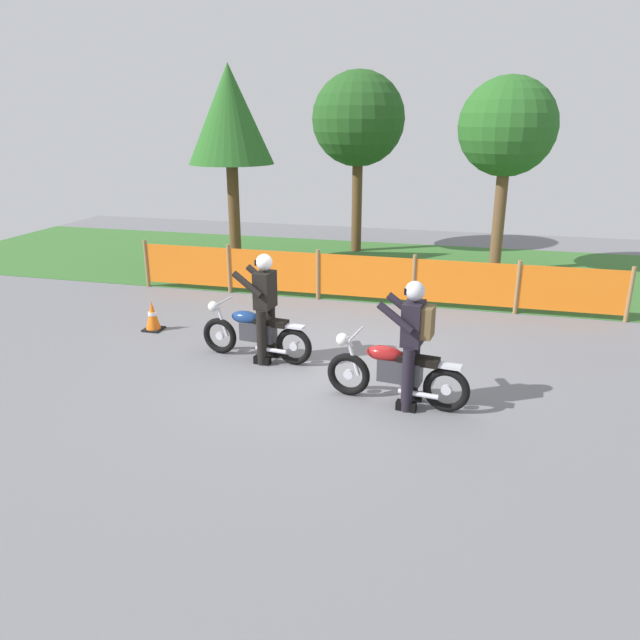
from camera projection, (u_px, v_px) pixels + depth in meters
name	position (u px, v px, depth m)	size (l,w,h in m)	color
ground	(324.00, 365.00, 9.21)	(24.00, 24.00, 0.02)	slate
grass_verge	(387.00, 267.00, 15.11)	(24.00, 6.18, 0.01)	#386B2D
barrier_fence	(365.00, 277.00, 12.11)	(9.90, 0.08, 1.05)	olive
tree_leftmost	(230.00, 117.00, 14.00)	(2.03, 2.03, 4.79)	brown
tree_near_left	(358.00, 120.00, 15.89)	(2.47, 2.47, 4.79)	brown
tree_near_right	(507.00, 128.00, 13.65)	(2.23, 2.23, 4.51)	brown
motorcycle_lead	(255.00, 333.00, 9.30)	(1.88, 0.57, 0.89)	black
motorcycle_trailing	(395.00, 372.00, 7.84)	(1.92, 0.59, 0.91)	black
rider_lead	(264.00, 304.00, 9.08)	(0.61, 0.59, 1.69)	black
rider_trailing	(413.00, 337.00, 7.60)	(0.72, 0.60, 1.69)	black
traffic_cone	(152.00, 316.00, 10.62)	(0.32, 0.32, 0.53)	black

